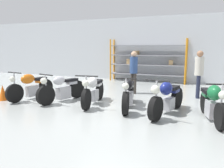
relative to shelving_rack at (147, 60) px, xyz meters
The scene contains 12 objects.
ground_plane 6.00m from the shelving_rack, 88.57° to the right, with size 30.00×30.00×0.00m, color #9EA3A0.
back_wall 0.71m from the shelving_rack, 67.98° to the left, with size 30.00×0.08×3.60m.
shelving_rack is the anchor object (origin of this frame).
motorcycle_orange 6.55m from the shelving_rack, 116.80° to the right, with size 0.69×2.00×1.05m.
motorcycle_silver 5.97m from the shelving_rack, 106.31° to the right, with size 0.83×2.02×1.02m.
motorcycle_white 5.69m from the shelving_rack, 94.67° to the right, with size 0.72×2.07×1.05m.
motorcycle_black 5.71m from the shelving_rack, 82.30° to the right, with size 0.73×2.17×1.04m.
motorcycle_blue 6.20m from the shelving_rack, 71.34° to the right, with size 0.84×2.15×1.06m.
motorcycle_green 6.76m from the shelving_rack, 62.34° to the right, with size 0.77×1.99×1.07m.
person_browsing 4.29m from the shelving_rack, 50.18° to the right, with size 0.34×0.34×1.77m.
person_near_rack 3.41m from the shelving_rack, 85.67° to the right, with size 0.45×0.45×1.73m.
traffic_cone 7.42m from the shelving_rack, 120.63° to the right, with size 0.32×0.32×0.55m.
Camera 1 is at (2.64, -6.10, 1.85)m, focal length 35.00 mm.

